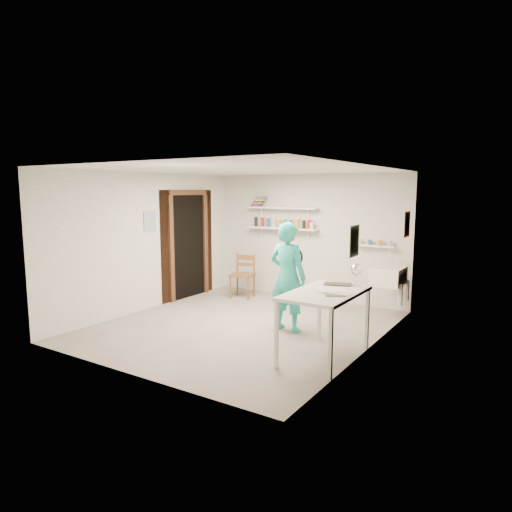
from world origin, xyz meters
The scene contains 27 objects.
floor centered at (0.00, 0.00, -0.01)m, with size 4.00×4.50×0.02m, color slate.
ceiling centered at (0.00, 0.00, 2.41)m, with size 4.00×4.50×0.02m, color silver.
wall_back centered at (0.00, 2.26, 1.20)m, with size 4.00×0.02×2.40m, color silver.
wall_front centered at (0.00, -2.26, 1.20)m, with size 4.00×0.02×2.40m, color silver.
wall_left centered at (-2.01, 0.00, 1.20)m, with size 0.02×4.50×2.40m, color silver.
wall_right centered at (2.01, 0.00, 1.20)m, with size 0.02×4.50×2.40m, color silver.
doorway_recess centered at (-1.99, 1.05, 1.00)m, with size 0.02×0.90×2.00m, color black.
corridor_box centered at (-2.70, 1.05, 1.05)m, with size 1.40×1.50×2.10m, color brown.
door_lintel centered at (-1.97, 1.05, 2.05)m, with size 0.06×1.05×0.10m, color brown.
door_jamb_near centered at (-1.97, 0.55, 1.00)m, with size 0.06×0.10×2.00m, color brown.
door_jamb_far centered at (-1.97, 1.55, 1.00)m, with size 0.06×0.10×2.00m, color brown.
shelf_lower centered at (-0.50, 2.13, 1.35)m, with size 1.50×0.22×0.03m, color white.
shelf_upper centered at (-0.50, 2.13, 1.75)m, with size 1.50×0.22×0.03m, color white.
ledge_shelf centered at (1.35, 2.17, 1.12)m, with size 0.70×0.14×0.03m, color white.
poster_left centered at (-1.99, 0.05, 1.55)m, with size 0.01×0.28×0.36m, color #334C7F.
poster_right_a centered at (1.99, 1.80, 1.55)m, with size 0.01×0.34×0.42m, color #995933.
poster_right_b centered at (1.99, -0.55, 1.50)m, with size 0.01×0.30×0.38m, color #3F724C.
belfast_sink centered at (1.75, 1.70, 0.70)m, with size 0.48×0.60×0.30m, color white.
man centered at (0.70, 0.19, 0.82)m, with size 0.60×0.39×1.64m, color #26BFB3.
wall_clock centered at (0.68, 0.41, 1.09)m, with size 0.29×0.29×0.04m, color beige.
wooden_chair centered at (-1.06, 1.56, 0.45)m, with size 0.42×0.40×0.90m, color brown.
work_table centered at (1.64, -0.57, 0.43)m, with size 0.77×1.28×0.85m, color silver.
desk_lamp centered at (1.85, -0.06, 1.07)m, with size 0.16×0.16×0.16m, color silver.
spray_cans centered at (-0.50, 2.13, 1.45)m, with size 1.32×0.06×0.17m.
book_stack centered at (-1.04, 2.13, 1.86)m, with size 0.30×0.14×0.20m.
ledge_pots centered at (1.35, 2.17, 1.18)m, with size 0.48×0.07×0.09m.
papers centered at (1.64, -0.57, 0.86)m, with size 0.30×0.22×0.02m.
Camera 1 is at (3.89, -5.67, 2.09)m, focal length 32.00 mm.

